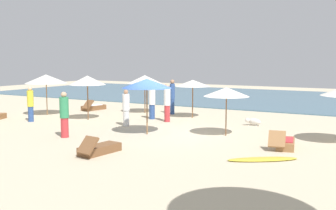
# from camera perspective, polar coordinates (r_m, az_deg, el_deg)

# --- Properties ---
(ground_plane) EXTENTS (60.00, 60.00, 0.00)m
(ground_plane) POSITION_cam_1_polar(r_m,az_deg,el_deg) (16.90, -0.63, -4.20)
(ground_plane) COLOR beige
(ocean_water) EXTENTS (48.00, 16.00, 0.06)m
(ocean_water) POSITION_cam_1_polar(r_m,az_deg,el_deg) (32.60, 14.48, 0.92)
(ocean_water) COLOR #476B7F
(ocean_water) RESTS_ON ground_plane
(umbrella_0) EXTENTS (2.09, 2.09, 2.32)m
(umbrella_0) POSITION_cam_1_polar(r_m,az_deg,el_deg) (16.79, -2.99, 3.04)
(umbrella_0) COLOR olive
(umbrella_0) RESTS_ON ground_plane
(umbrella_1) EXTENTS (1.99, 1.99, 2.18)m
(umbrella_1) POSITION_cam_1_polar(r_m,az_deg,el_deg) (23.36, -3.28, 3.61)
(umbrella_1) COLOR brown
(umbrella_1) RESTS_ON ground_plane
(umbrella_2) EXTENTS (1.86, 1.86, 2.27)m
(umbrella_2) POSITION_cam_1_polar(r_m,az_deg,el_deg) (21.16, -11.25, 3.42)
(umbrella_2) COLOR brown
(umbrella_2) RESTS_ON ground_plane
(umbrella_3) EXTENTS (1.85, 1.85, 1.99)m
(umbrella_3) POSITION_cam_1_polar(r_m,az_deg,el_deg) (16.64, 8.20, 1.83)
(umbrella_3) COLOR brown
(umbrella_3) RESTS_ON ground_plane
(umbrella_4) EXTENTS (2.28, 2.28, 2.25)m
(umbrella_4) POSITION_cam_1_polar(r_m,az_deg,el_deg) (23.44, -16.73, 3.53)
(umbrella_4) COLOR olive
(umbrella_4) RESTS_ON ground_plane
(umbrella_7) EXTENTS (1.87, 1.87, 2.01)m
(umbrella_7) POSITION_cam_1_polar(r_m,az_deg,el_deg) (21.49, 3.49, 3.07)
(umbrella_7) COLOR brown
(umbrella_7) RESTS_ON ground_plane
(lounger_0) EXTENTS (0.79, 1.76, 0.68)m
(lounger_0) POSITION_cam_1_polar(r_m,az_deg,el_deg) (13.78, -9.71, -6.08)
(lounger_0) COLOR brown
(lounger_0) RESTS_ON ground_plane
(lounger_1) EXTENTS (0.92, 1.78, 0.68)m
(lounger_1) POSITION_cam_1_polar(r_m,az_deg,el_deg) (25.16, -10.45, -0.30)
(lounger_1) COLOR brown
(lounger_1) RESTS_ON ground_plane
(lounger_2) EXTENTS (0.91, 1.78, 0.68)m
(lounger_2) POSITION_cam_1_polar(r_m,az_deg,el_deg) (15.03, 16.06, -5.15)
(lounger_2) COLOR olive
(lounger_2) RESTS_ON ground_plane
(person_0) EXTENTS (0.40, 0.40, 1.71)m
(person_0) POSITION_cam_1_polar(r_m,az_deg,el_deg) (19.00, -5.90, -0.39)
(person_0) COLOR white
(person_0) RESTS_ON ground_plane
(person_1) EXTENTS (0.32, 0.32, 1.77)m
(person_1) POSITION_cam_1_polar(r_m,az_deg,el_deg) (21.33, -18.74, 0.17)
(person_1) COLOR #2D4C8C
(person_1) RESTS_ON ground_plane
(person_2) EXTENTS (0.48, 0.48, 1.75)m
(person_2) POSITION_cam_1_polar(r_m,az_deg,el_deg) (21.09, -2.26, 0.40)
(person_2) COLOR #2D4C8C
(person_2) RESTS_ON ground_plane
(person_3) EXTENTS (0.40, 0.40, 1.96)m
(person_3) POSITION_cam_1_polar(r_m,az_deg,el_deg) (22.84, 0.61, 1.26)
(person_3) COLOR #2D4C8C
(person_3) RESTS_ON ground_plane
(person_4) EXTENTS (0.39, 0.39, 1.84)m
(person_4) POSITION_cam_1_polar(r_m,az_deg,el_deg) (16.73, -14.34, -1.30)
(person_4) COLOR #BF3338
(person_4) RESTS_ON ground_plane
(person_5) EXTENTS (0.44, 0.44, 1.90)m
(person_5) POSITION_cam_1_polar(r_m,az_deg,el_deg) (20.15, -0.12, 0.36)
(person_5) COLOR #BF3338
(person_5) RESTS_ON ground_plane
(dog) EXTENTS (0.80, 0.56, 0.37)m
(dog) POSITION_cam_1_polar(r_m,az_deg,el_deg) (19.53, 11.89, -2.29)
(dog) COLOR silver
(dog) RESTS_ON ground_plane
(surfboard) EXTENTS (2.14, 1.75, 0.07)m
(surfboard) POSITION_cam_1_polar(r_m,az_deg,el_deg) (13.12, 13.12, -7.41)
(surfboard) COLOR gold
(surfboard) RESTS_ON ground_plane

